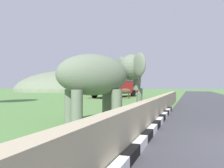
% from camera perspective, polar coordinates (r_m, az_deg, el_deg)
% --- Properties ---
extents(striped_curb, '(16.20, 0.20, 0.24)m').
position_cam_1_polar(striped_curb, '(5.96, 8.26, -14.06)').
color(striped_curb, white).
rests_on(striped_curb, ground_plane).
extents(barrier_parapet, '(28.00, 0.36, 1.00)m').
position_cam_1_polar(barrier_parapet, '(8.22, 9.40, -7.61)').
color(barrier_parapet, tan).
rests_on(barrier_parapet, ground_plane).
extents(elephant, '(3.86, 3.80, 2.94)m').
position_cam_1_polar(elephant, '(9.23, -2.75, 2.03)').
color(elephant, '#63705B').
rests_on(elephant, ground_plane).
extents(person_handler, '(0.50, 0.54, 1.66)m').
position_cam_1_polar(person_handler, '(10.21, 1.38, -3.82)').
color(person_handler, navy).
rests_on(person_handler, ground_plane).
extents(bus_red, '(9.39, 4.87, 3.50)m').
position_cam_1_polar(bus_red, '(29.65, 0.75, 0.58)').
color(bus_red, '#B21E1E').
rests_on(bus_red, ground_plane).
extents(cow_near, '(0.76, 1.92, 1.23)m').
position_cam_1_polar(cow_near, '(26.84, 3.25, -1.89)').
color(cow_near, '#473323').
rests_on(cow_near, ground_plane).
extents(cow_mid, '(1.77, 1.45, 1.23)m').
position_cam_1_polar(cow_mid, '(20.75, 0.55, -2.29)').
color(cow_mid, '#473323').
rests_on(cow_mid, ground_plane).
extents(hill_east, '(41.29, 33.03, 12.60)m').
position_cam_1_polar(hill_east, '(69.32, -8.83, -1.76)').
color(hill_east, slate).
rests_on(hill_east, ground_plane).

